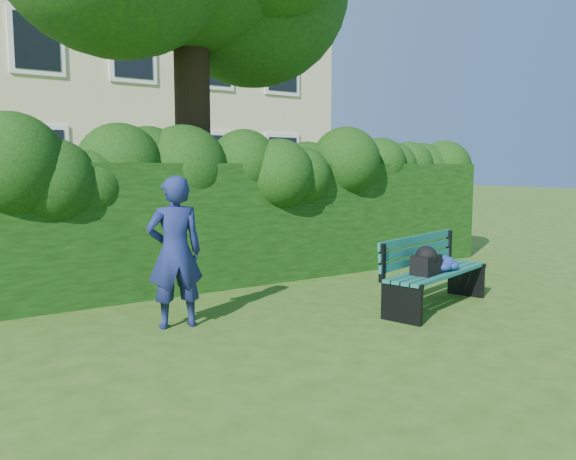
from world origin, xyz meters
TOP-DOWN VIEW (x-y plane):
  - ground at (0.00, 0.00)m, footprint 80.00×80.00m
  - apartment_building at (-0.00, 13.99)m, footprint 16.00×8.08m
  - hedge at (0.00, 2.20)m, footprint 10.00×1.00m
  - park_bench at (1.37, -0.59)m, footprint 1.93×1.03m
  - man_reading at (-1.61, 0.39)m, footprint 0.67×0.50m

SIDE VIEW (x-z plane):
  - ground at x=0.00m, z-range 0.00..0.00m
  - park_bench at x=1.37m, z-range 0.05..0.94m
  - man_reading at x=-1.61m, z-range 0.00..1.66m
  - hedge at x=0.00m, z-range 0.00..1.80m
  - apartment_building at x=0.00m, z-range 0.00..12.00m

